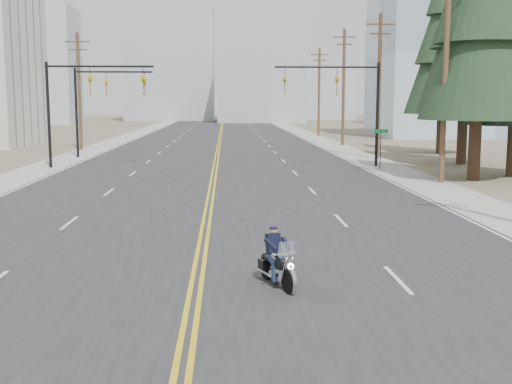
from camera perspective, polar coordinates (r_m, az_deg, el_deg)
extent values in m
plane|color=#776D56|center=(12.17, -6.17, -13.34)|extent=(400.00, 400.00, 0.00)
cube|color=#303033|center=(81.43, -3.20, 4.95)|extent=(20.00, 200.00, 0.01)
cube|color=#A5A5A0|center=(82.35, -11.26, 4.85)|extent=(3.00, 200.00, 0.01)
cube|color=#A5A5A0|center=(82.14, 4.88, 4.96)|extent=(3.00, 200.00, 0.01)
cylinder|color=black|center=(44.89, -17.96, 6.50)|extent=(0.20, 0.20, 7.00)
cylinder|color=black|center=(44.15, -13.68, 10.80)|extent=(7.00, 0.14, 0.14)
imported|color=#BF8C0C|center=(44.25, -14.55, 9.92)|extent=(0.21, 0.26, 1.30)
imported|color=#BF8C0C|center=(43.68, -9.99, 10.08)|extent=(0.21, 0.26, 1.30)
cylinder|color=black|center=(44.52, 10.72, 6.74)|extent=(0.20, 0.20, 7.00)
cylinder|color=black|center=(43.89, 6.30, 10.99)|extent=(7.00, 0.14, 0.14)
imported|color=#BF8C0C|center=(43.98, 7.20, 10.13)|extent=(0.21, 0.26, 1.30)
imported|color=#BF8C0C|center=(43.52, 2.59, 10.20)|extent=(0.21, 0.26, 1.30)
cylinder|color=black|center=(52.65, -15.67, 6.77)|extent=(0.20, 0.20, 7.00)
cylinder|color=black|center=(52.10, -12.54, 10.39)|extent=(6.00, 0.14, 0.14)
imported|color=#BF8C0C|center=(52.18, -13.18, 9.65)|extent=(0.21, 0.26, 1.30)
imported|color=#BF8C0C|center=(51.73, -9.86, 9.76)|extent=(0.21, 0.26, 1.30)
cylinder|color=black|center=(42.63, 11.00, 3.72)|extent=(0.06, 0.06, 2.60)
cube|color=#0C5926|center=(42.56, 11.05, 5.33)|extent=(0.90, 0.03, 0.25)
cylinder|color=brown|center=(36.29, 16.48, 9.83)|extent=(0.30, 0.30, 11.50)
cylinder|color=brown|center=(50.70, 10.88, 9.14)|extent=(0.30, 0.30, 11.00)
cube|color=brown|center=(51.02, 11.02, 14.43)|extent=(2.20, 0.12, 0.12)
cube|color=brown|center=(50.94, 11.00, 13.64)|extent=(1.60, 0.12, 0.12)
cylinder|color=brown|center=(65.39, 7.79, 9.16)|extent=(0.30, 0.30, 11.50)
cube|color=brown|center=(65.67, 7.87, 13.48)|extent=(2.20, 0.12, 0.12)
cube|color=brown|center=(65.61, 7.86, 12.88)|extent=(1.60, 0.12, 0.12)
cylinder|color=brown|center=(82.16, 5.62, 8.79)|extent=(0.30, 0.30, 11.00)
cube|color=brown|center=(82.36, 5.67, 12.06)|extent=(2.20, 0.12, 0.12)
cube|color=brown|center=(82.31, 5.66, 11.57)|extent=(1.60, 0.12, 0.12)
cylinder|color=brown|center=(60.78, -15.43, 8.56)|extent=(0.30, 0.30, 10.50)
cube|color=brown|center=(61.00, -15.59, 12.74)|extent=(2.20, 0.12, 0.12)
cube|color=brown|center=(60.94, -15.57, 12.09)|extent=(1.60, 0.12, 0.12)
cube|color=#9EB5CC|center=(87.29, 18.70, 11.32)|extent=(24.00, 16.00, 20.00)
cube|color=#B7BCC6|center=(131.44, -18.77, 10.53)|extent=(14.00, 12.00, 22.00)
cube|color=#ADB2B7|center=(136.53, 0.38, 9.16)|extent=(18.00, 14.00, 14.00)
cube|color=#B7BCC6|center=(127.58, 15.49, 9.85)|extent=(16.00, 12.00, 18.00)
cube|color=#ADB2B7|center=(152.09, -7.62, 11.24)|extent=(20.00, 15.00, 26.00)
cube|color=#B7BCC6|center=(163.13, 5.95, 8.59)|extent=(14.00, 14.00, 12.00)
cylinder|color=#382619|center=(38.20, 18.84, 3.55)|extent=(0.66, 0.66, 3.41)
cone|color=black|center=(38.32, 19.32, 13.77)|extent=(6.44, 6.44, 10.23)
cylinder|color=#382619|center=(47.60, 17.84, 4.54)|extent=(0.63, 0.63, 3.62)
cone|color=black|center=(47.75, 18.22, 13.25)|extent=(6.52, 6.52, 10.87)
cylinder|color=#382619|center=(56.97, 16.09, 5.01)|extent=(0.79, 0.79, 3.39)
cone|color=#193219|center=(57.04, 16.36, 11.82)|extent=(6.33, 6.33, 10.17)
cone|color=#193219|center=(57.32, 16.48, 14.69)|extent=(4.74, 4.74, 7.63)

